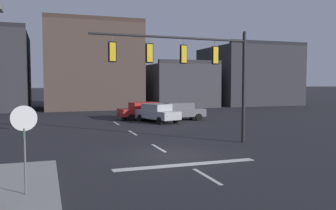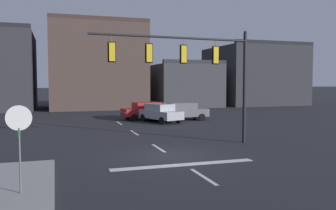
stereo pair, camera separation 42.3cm
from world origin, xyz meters
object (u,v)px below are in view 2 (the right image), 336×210
object	(u,v)px
stop_sign	(19,128)
car_lot_middle	(183,111)
car_lot_nearside	(160,112)
car_lot_farside	(146,110)
signal_mast_near_side	(194,63)

from	to	relation	value
stop_sign	car_lot_middle	distance (m)	22.79
car_lot_middle	car_lot_nearside	bearing A→B (deg)	-158.14
car_lot_middle	car_lot_farside	bearing A→B (deg)	150.16
signal_mast_near_side	car_lot_farside	distance (m)	14.93
signal_mast_near_side	car_lot_nearside	world-z (taller)	signal_mast_near_side
car_lot_nearside	signal_mast_near_side	bearing A→B (deg)	-97.40
signal_mast_near_side	car_lot_farside	world-z (taller)	signal_mast_near_side
stop_sign	car_lot_nearside	size ratio (longest dim) A/B	0.60
stop_sign	car_lot_farside	size ratio (longest dim) A/B	0.61
stop_sign	car_lot_nearside	bearing A→B (deg)	61.64
signal_mast_near_side	car_lot_middle	size ratio (longest dim) A/B	1.99
signal_mast_near_side	car_lot_farside	bearing A→B (deg)	86.32
car_lot_nearside	car_lot_middle	xyz separation A→B (m)	(2.51, 1.01, 0.00)
signal_mast_near_side	stop_sign	xyz separation A→B (m)	(-8.28, -6.49, -2.42)
signal_mast_near_side	stop_sign	bearing A→B (deg)	-141.90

